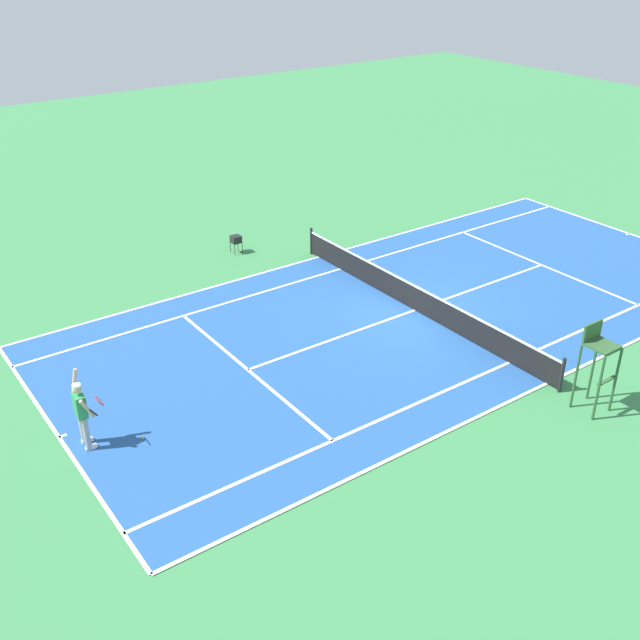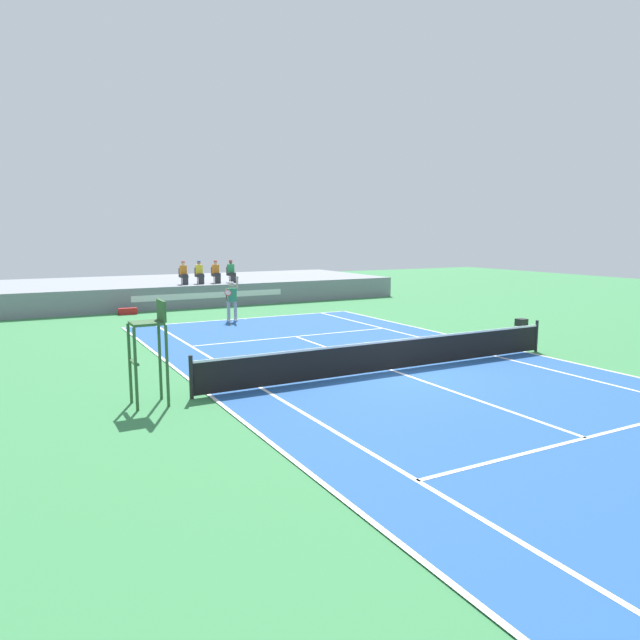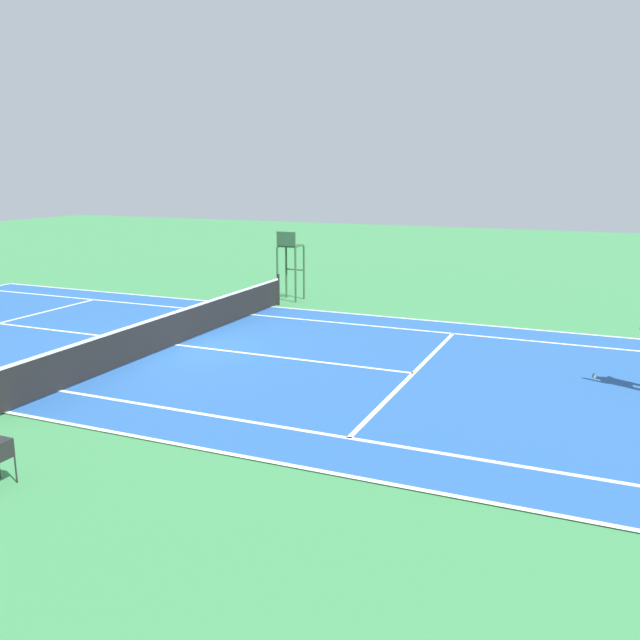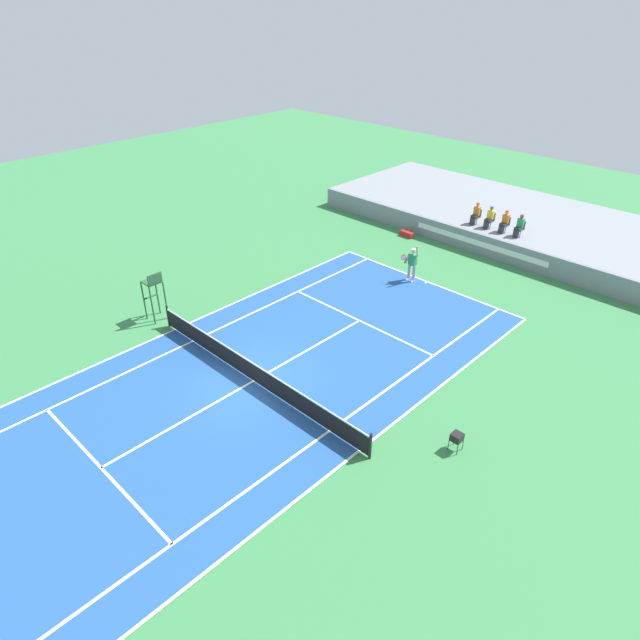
% 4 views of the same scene
% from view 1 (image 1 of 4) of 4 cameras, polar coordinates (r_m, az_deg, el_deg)
% --- Properties ---
extents(ground_plane, '(80.00, 80.00, 0.00)m').
position_cam_1_polar(ground_plane, '(25.08, 7.16, 0.68)').
color(ground_plane, '#387F47').
extents(court, '(11.08, 23.88, 0.03)m').
position_cam_1_polar(court, '(25.07, 7.16, 0.70)').
color(court, '#235193').
rests_on(court, ground).
extents(net, '(11.98, 0.10, 1.07)m').
position_cam_1_polar(net, '(24.84, 7.23, 1.75)').
color(net, black).
rests_on(net, ground).
extents(tennis_player, '(0.78, 0.62, 2.08)m').
position_cam_1_polar(tennis_player, '(19.03, -17.63, -6.76)').
color(tennis_player, '#9E9EA3').
rests_on(tennis_player, ground).
extents(tennis_ball, '(0.07, 0.07, 0.07)m').
position_cam_1_polar(tennis_ball, '(19.48, -13.32, -8.68)').
color(tennis_ball, '#D1E533').
rests_on(tennis_ball, ground).
extents(umpire_chair, '(0.77, 0.77, 2.44)m').
position_cam_1_polar(umpire_chair, '(20.52, 20.33, -2.67)').
color(umpire_chair, '#2D562D').
rests_on(umpire_chair, ground).
extents(ball_hopper, '(0.36, 0.36, 0.70)m').
position_cam_1_polar(ball_hopper, '(29.34, -6.41, 6.14)').
color(ball_hopper, black).
rests_on(ball_hopper, ground).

